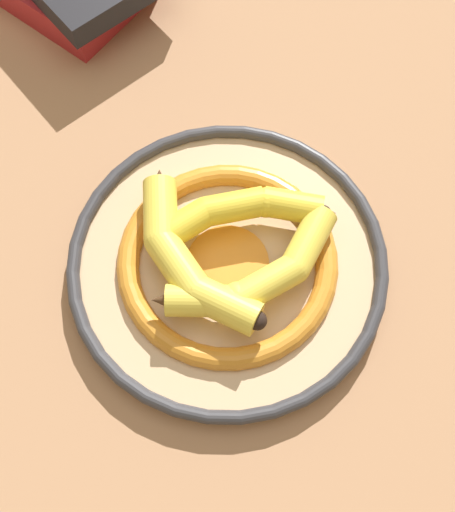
% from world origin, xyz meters
% --- Properties ---
extents(ground_plane, '(2.80, 2.80, 0.00)m').
position_xyz_m(ground_plane, '(0.00, 0.00, 0.00)').
color(ground_plane, '#A87A56').
extents(decorative_bowl, '(0.33, 0.33, 0.03)m').
position_xyz_m(decorative_bowl, '(0.04, 0.01, 0.02)').
color(decorative_bowl, tan).
rests_on(decorative_bowl, ground_plane).
extents(banana_a, '(0.14, 0.16, 0.03)m').
position_xyz_m(banana_a, '(0.08, 0.02, 0.05)').
color(banana_a, yellow).
rests_on(banana_a, decorative_bowl).
extents(banana_b, '(0.12, 0.18, 0.03)m').
position_xyz_m(banana_b, '(0.01, 0.04, 0.05)').
color(banana_b, yellow).
rests_on(banana_b, decorative_bowl).
extents(banana_c, '(0.18, 0.13, 0.03)m').
position_xyz_m(banana_c, '(0.03, -0.03, 0.05)').
color(banana_c, yellow).
rests_on(banana_c, decorative_bowl).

